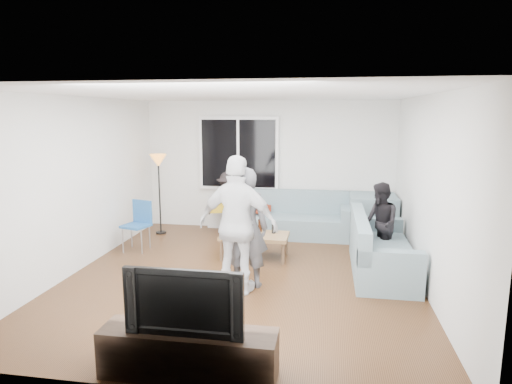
% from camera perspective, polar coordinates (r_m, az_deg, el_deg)
% --- Properties ---
extents(floor, '(5.00, 5.50, 0.04)m').
position_cam_1_polar(floor, '(6.54, -1.75, -11.04)').
color(floor, '#56351C').
rests_on(floor, ground).
extents(ceiling, '(5.00, 5.50, 0.04)m').
position_cam_1_polar(ceiling, '(6.11, -1.89, 12.72)').
color(ceiling, white).
rests_on(ceiling, ground).
extents(wall_back, '(5.00, 0.04, 2.60)m').
position_cam_1_polar(wall_back, '(8.90, 1.64, 3.42)').
color(wall_back, silver).
rests_on(wall_back, ground).
extents(wall_front, '(5.00, 0.04, 2.60)m').
position_cam_1_polar(wall_front, '(3.58, -10.47, -7.05)').
color(wall_front, silver).
rests_on(wall_front, ground).
extents(wall_left, '(0.04, 5.50, 2.60)m').
position_cam_1_polar(wall_left, '(7.12, -22.15, 0.95)').
color(wall_left, silver).
rests_on(wall_left, ground).
extents(wall_right, '(0.04, 5.50, 2.60)m').
position_cam_1_polar(wall_right, '(6.22, 21.61, -0.25)').
color(wall_right, silver).
rests_on(wall_right, ground).
extents(window_frame, '(1.62, 0.06, 1.47)m').
position_cam_1_polar(window_frame, '(8.89, -2.27, 5.03)').
color(window_frame, white).
rests_on(window_frame, wall_back).
extents(window_glass, '(1.50, 0.02, 1.35)m').
position_cam_1_polar(window_glass, '(8.85, -2.33, 5.01)').
color(window_glass, black).
rests_on(window_glass, window_frame).
extents(window_mullion, '(0.05, 0.03, 1.35)m').
position_cam_1_polar(window_mullion, '(8.84, -2.34, 5.00)').
color(window_mullion, white).
rests_on(window_mullion, window_frame).
extents(radiator, '(1.30, 0.12, 0.62)m').
position_cam_1_polar(radiator, '(9.05, -2.27, -2.84)').
color(radiator, silver).
rests_on(radiator, floor).
extents(potted_plant, '(0.26, 0.23, 0.40)m').
position_cam_1_polar(potted_plant, '(8.88, -0.96, 0.28)').
color(potted_plant, '#396D2B').
rests_on(potted_plant, radiator).
extents(vase, '(0.17, 0.17, 0.17)m').
position_cam_1_polar(vase, '(8.95, -2.65, -0.40)').
color(vase, silver).
rests_on(vase, radiator).
extents(sofa_back_section, '(2.30, 0.85, 0.85)m').
position_cam_1_polar(sofa_back_section, '(8.51, 4.33, -2.91)').
color(sofa_back_section, slate).
rests_on(sofa_back_section, floor).
extents(sofa_right_section, '(2.00, 0.85, 0.85)m').
position_cam_1_polar(sofa_right_section, '(6.83, 16.10, -6.60)').
color(sofa_right_section, slate).
rests_on(sofa_right_section, floor).
extents(sofa_corner, '(0.85, 0.85, 0.85)m').
position_cam_1_polar(sofa_corner, '(8.52, 14.85, -3.21)').
color(sofa_corner, slate).
rests_on(sofa_corner, floor).
extents(cushion_yellow, '(0.46, 0.42, 0.14)m').
position_cam_1_polar(cushion_yellow, '(8.69, -4.77, -2.06)').
color(cushion_yellow, '#BB921B').
rests_on(cushion_yellow, sofa_back_section).
extents(cushion_red, '(0.46, 0.44, 0.13)m').
position_cam_1_polar(cushion_red, '(8.61, 0.42, -2.13)').
color(cushion_red, maroon).
rests_on(cushion_red, sofa_back_section).
extents(coffee_table, '(1.10, 0.61, 0.40)m').
position_cam_1_polar(coffee_table, '(7.27, -0.19, -7.01)').
color(coffee_table, '#916946').
rests_on(coffee_table, floor).
extents(pitcher, '(0.17, 0.17, 0.17)m').
position_cam_1_polar(pitcher, '(7.11, -1.36, -5.01)').
color(pitcher, maroon).
rests_on(pitcher, coffee_table).
extents(side_chair, '(0.50, 0.50, 0.86)m').
position_cam_1_polar(side_chair, '(7.85, -15.34, -4.33)').
color(side_chair, '#215592').
rests_on(side_chair, floor).
extents(floor_lamp, '(0.32, 0.32, 1.56)m').
position_cam_1_polar(floor_lamp, '(8.78, -12.42, -0.34)').
color(floor_lamp, orange).
rests_on(floor_lamp, floor).
extents(player_left, '(0.61, 0.40, 1.65)m').
position_cam_1_polar(player_left, '(5.96, -1.29, -4.64)').
color(player_left, '#4A4B4F').
rests_on(player_left, floor).
extents(player_right, '(1.12, 0.58, 1.83)m').
position_cam_1_polar(player_right, '(5.72, -2.36, -4.35)').
color(player_right, silver).
rests_on(player_right, floor).
extents(spectator_right, '(0.64, 0.74, 1.29)m').
position_cam_1_polar(spectator_right, '(7.16, 15.82, -3.97)').
color(spectator_right, black).
rests_on(spectator_right, floor).
extents(spectator_back, '(0.87, 0.63, 1.22)m').
position_cam_1_polar(spectator_back, '(8.68, -3.60, -1.39)').
color(spectator_back, black).
rests_on(spectator_back, floor).
extents(tv_console, '(1.60, 0.40, 0.44)m').
position_cam_1_polar(tv_console, '(4.25, -8.74, -20.00)').
color(tv_console, '#35241A').
rests_on(tv_console, floor).
extents(television, '(1.06, 0.14, 0.61)m').
position_cam_1_polar(television, '(4.02, -8.94, -13.50)').
color(television, black).
rests_on(television, tv_console).
extents(bottle_c, '(0.07, 0.07, 0.21)m').
position_cam_1_polar(bottle_c, '(7.34, 0.54, -4.37)').
color(bottle_c, black).
rests_on(bottle_c, coffee_table).
extents(bottle_e, '(0.07, 0.07, 0.18)m').
position_cam_1_polar(bottle_e, '(7.25, 2.31, -4.68)').
color(bottle_e, black).
rests_on(bottle_e, coffee_table).
extents(bottle_a, '(0.07, 0.07, 0.20)m').
position_cam_1_polar(bottle_a, '(7.31, -2.16, -4.45)').
color(bottle_a, red).
rests_on(bottle_a, coffee_table).
extents(bottle_b, '(0.08, 0.08, 0.21)m').
position_cam_1_polar(bottle_b, '(7.05, -1.19, -4.98)').
color(bottle_b, '#45991B').
rests_on(bottle_b, coffee_table).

